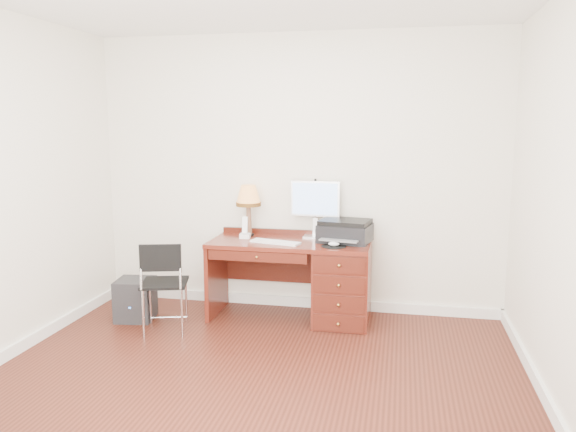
% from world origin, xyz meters
% --- Properties ---
extents(ground, '(4.00, 4.00, 0.00)m').
position_xyz_m(ground, '(0.00, 0.00, 0.00)').
color(ground, '#38140C').
rests_on(ground, ground).
extents(room_shell, '(4.00, 4.00, 4.00)m').
position_xyz_m(room_shell, '(0.00, 0.63, 0.05)').
color(room_shell, silver).
rests_on(room_shell, ground).
extents(desk, '(1.50, 0.67, 0.75)m').
position_xyz_m(desk, '(0.32, 1.40, 0.41)').
color(desk, maroon).
rests_on(desk, ground).
extents(monitor, '(0.47, 0.16, 0.55)m').
position_xyz_m(monitor, '(0.20, 1.64, 1.09)').
color(monitor, silver).
rests_on(monitor, desk).
extents(keyboard, '(0.49, 0.25, 0.02)m').
position_xyz_m(keyboard, '(-0.12, 1.28, 0.76)').
color(keyboard, white).
rests_on(keyboard, desk).
extents(mouse_pad, '(0.22, 0.22, 0.04)m').
position_xyz_m(mouse_pad, '(0.43, 1.24, 0.76)').
color(mouse_pad, black).
rests_on(mouse_pad, desk).
extents(printer, '(0.52, 0.43, 0.21)m').
position_xyz_m(printer, '(0.51, 1.48, 0.85)').
color(printer, black).
rests_on(printer, desk).
extents(leg_lamp, '(0.24, 0.24, 0.50)m').
position_xyz_m(leg_lamp, '(-0.45, 1.57, 1.12)').
color(leg_lamp, black).
rests_on(leg_lamp, desk).
extents(phone, '(0.11, 0.11, 0.21)m').
position_xyz_m(phone, '(-0.45, 1.45, 0.81)').
color(phone, white).
rests_on(phone, desk).
extents(pen_cup, '(0.07, 0.07, 0.09)m').
position_xyz_m(pen_cup, '(0.25, 1.55, 0.79)').
color(pen_cup, black).
rests_on(pen_cup, desk).
extents(chair, '(0.48, 0.48, 0.83)m').
position_xyz_m(chair, '(-1.03, 0.79, 0.50)').
color(chair, black).
rests_on(chair, ground).
extents(equipment_box, '(0.38, 0.38, 0.39)m').
position_xyz_m(equipment_box, '(-1.43, 1.07, 0.19)').
color(equipment_box, black).
rests_on(equipment_box, ground).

